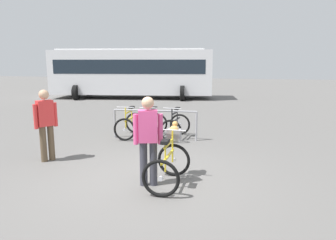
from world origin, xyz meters
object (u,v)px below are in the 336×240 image
object	(u,v)px
racked_bike_black	(176,126)
bus_distant	(132,71)
racked_bike_orange	(153,126)
person_with_featured_bike	(148,137)
racked_bike_yellow	(130,125)
featured_bicycle	(169,158)
pedestrian_with_backpack	(45,121)

from	to	relation	value
racked_bike_black	bus_distant	size ratio (longest dim) A/B	0.11
racked_bike_orange	person_with_featured_bike	world-z (taller)	person_with_featured_bike
racked_bike_yellow	featured_bicycle	xyz separation A→B (m)	(1.99, -3.34, 0.12)
featured_bicycle	person_with_featured_bike	distance (m)	0.58
pedestrian_with_backpack	bus_distant	world-z (taller)	bus_distant
featured_bicycle	pedestrian_with_backpack	world-z (taller)	pedestrian_with_backpack
person_with_featured_bike	pedestrian_with_backpack	distance (m)	2.83
racked_bike_black	person_with_featured_bike	world-z (taller)	person_with_featured_bike
racked_bike_yellow	racked_bike_orange	distance (m)	0.70
featured_bicycle	person_with_featured_bike	xyz separation A→B (m)	(-0.35, -0.17, 0.42)
racked_bike_yellow	featured_bicycle	world-z (taller)	featured_bicycle
racked_bike_orange	featured_bicycle	distance (m)	3.63
racked_bike_black	featured_bicycle	world-z (taller)	featured_bicycle
bus_distant	racked_bike_yellow	bearing A→B (deg)	-70.84
racked_bike_orange	pedestrian_with_backpack	bearing A→B (deg)	-123.16
racked_bike_black	pedestrian_with_backpack	size ratio (longest dim) A/B	0.69
racked_bike_black	pedestrian_with_backpack	world-z (taller)	pedestrian_with_backpack
racked_bike_yellow	racked_bike_orange	xyz separation A→B (m)	(0.70, 0.05, 0.00)
racked_bike_black	person_with_featured_bike	bearing A→B (deg)	-86.22
bus_distant	person_with_featured_bike	bearing A→B (deg)	-69.30
featured_bicycle	person_with_featured_bike	bearing A→B (deg)	-153.76
racked_bike_orange	featured_bicycle	bearing A→B (deg)	-69.20
racked_bike_black	featured_bicycle	size ratio (longest dim) A/B	0.93
racked_bike_black	pedestrian_with_backpack	xyz separation A→B (m)	(-2.45, -2.73, 0.57)
racked_bike_yellow	featured_bicycle	bearing A→B (deg)	-59.30
racked_bike_yellow	racked_bike_black	world-z (taller)	same
person_with_featured_bike	bus_distant	size ratio (longest dim) A/B	0.16
racked_bike_yellow	racked_bike_black	distance (m)	1.40
racked_bike_yellow	pedestrian_with_backpack	size ratio (longest dim) A/B	0.68
racked_bike_orange	person_with_featured_bike	xyz separation A→B (m)	(0.94, -3.56, 0.54)
racked_bike_orange	racked_bike_black	world-z (taller)	same
racked_bike_black	bus_distant	distance (m)	11.18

